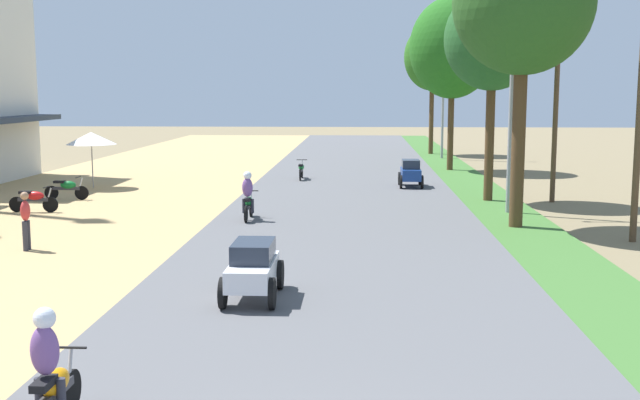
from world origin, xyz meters
TOP-DOWN VIEW (x-y plane):
  - parked_motorbike_fifth at (-11.26, 20.09)m, footprint 1.80×0.54m
  - parked_motorbike_sixth at (-11.29, 23.35)m, footprint 1.80×0.54m
  - vendor_umbrella at (-11.54, 27.12)m, footprint 2.20×2.20m
  - pedestrian_on_shoulder at (-8.65, 13.43)m, footprint 0.25×0.36m
  - median_tree_nearest at (5.50, 17.96)m, footprint 4.38×4.38m
  - median_tree_second at (5.59, 24.07)m, footprint 3.77×3.77m
  - median_tree_third at (5.46, 36.33)m, footprint 4.69×4.69m
  - median_tree_fourth at (5.41, 47.56)m, footprint 3.91×3.91m
  - streetlamp_near at (5.80, 20.94)m, footprint 3.16×0.20m
  - streetlamp_mid at (5.80, 43.89)m, footprint 3.16×0.20m
  - utility_pole_far at (8.15, 24.12)m, footprint 1.80×0.20m
  - car_sedan_white at (-1.76, 8.75)m, footprint 1.10×2.26m
  - car_hatchback_blue at (2.77, 28.27)m, footprint 1.04×2.00m
  - motorbike_ahead_second at (-3.43, 2.17)m, footprint 0.54×1.80m
  - motorbike_ahead_third at (-3.29, 18.70)m, footprint 0.54×1.80m
  - motorbike_ahead_fourth at (-2.43, 31.06)m, footprint 0.54×1.80m

SIDE VIEW (x-z plane):
  - parked_motorbike_fifth at x=-11.26m, z-range 0.08..1.02m
  - parked_motorbike_sixth at x=-11.29m, z-range 0.08..1.02m
  - motorbike_ahead_fourth at x=-2.43m, z-range 0.10..1.04m
  - car_sedan_white at x=-1.76m, z-range 0.15..1.34m
  - car_hatchback_blue at x=2.77m, z-range 0.13..1.36m
  - motorbike_ahead_second at x=-3.43m, z-range 0.03..1.69m
  - motorbike_ahead_third at x=-3.29m, z-range 0.03..1.69m
  - pedestrian_on_shoulder at x=-8.65m, z-range 0.15..1.77m
  - vendor_umbrella at x=-11.54m, z-range 1.05..3.57m
  - streetlamp_near at x=5.80m, z-range 0.64..7.74m
  - streetlamp_mid at x=5.80m, z-range 0.65..8.42m
  - utility_pole_far at x=8.15m, z-range 0.19..10.00m
  - median_tree_second at x=5.59m, z-range 2.19..10.55m
  - median_tree_fourth at x=5.41m, z-range 2.22..11.19m
  - median_tree_third at x=5.46m, z-range 2.00..11.45m
  - median_tree_nearest at x=5.50m, z-range 2.42..11.74m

